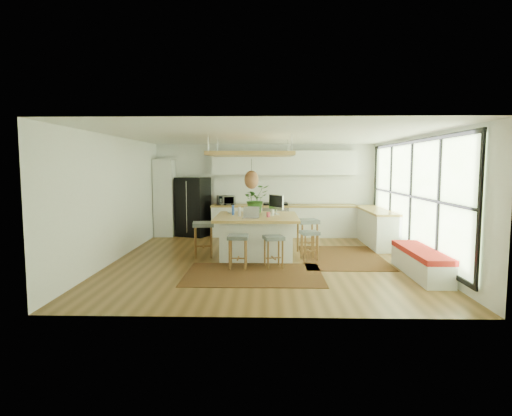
{
  "coord_description": "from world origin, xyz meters",
  "views": [
    {
      "loc": [
        0.04,
        -9.04,
        2.05
      ],
      "look_at": [
        -0.2,
        0.5,
        1.1
      ],
      "focal_mm": 29.44,
      "sensor_mm": 36.0,
      "label": 1
    }
  ],
  "objects_px": {
    "stool_right_front": "(309,244)",
    "microwave": "(226,199)",
    "island_plant": "(256,202)",
    "island": "(257,236)",
    "stool_left_side": "(203,241)",
    "stool_near_right": "(274,250)",
    "laptop": "(251,213)",
    "stool_near_left": "(238,251)",
    "monitor": "(276,203)",
    "stool_right_back": "(307,238)",
    "fridge": "(193,205)"
  },
  "relations": [
    {
      "from": "stool_near_left",
      "to": "stool_right_back",
      "type": "distance_m",
      "value": 2.22
    },
    {
      "from": "island",
      "to": "microwave",
      "type": "height_order",
      "value": "microwave"
    },
    {
      "from": "island_plant",
      "to": "microwave",
      "type": "bearing_deg",
      "value": 112.94
    },
    {
      "from": "monitor",
      "to": "microwave",
      "type": "bearing_deg",
      "value": 171.35
    },
    {
      "from": "laptop",
      "to": "monitor",
      "type": "height_order",
      "value": "monitor"
    },
    {
      "from": "laptop",
      "to": "island_plant",
      "type": "distance_m",
      "value": 1.05
    },
    {
      "from": "stool_right_front",
      "to": "microwave",
      "type": "height_order",
      "value": "microwave"
    },
    {
      "from": "laptop",
      "to": "microwave",
      "type": "relative_size",
      "value": 0.77
    },
    {
      "from": "stool_left_side",
      "to": "microwave",
      "type": "xyz_separation_m",
      "value": [
        0.24,
        2.87,
        0.74
      ]
    },
    {
      "from": "stool_right_back",
      "to": "laptop",
      "type": "xyz_separation_m",
      "value": [
        -1.31,
        -0.85,
        0.7
      ]
    },
    {
      "from": "stool_right_back",
      "to": "monitor",
      "type": "bearing_deg",
      "value": -174.89
    },
    {
      "from": "stool_right_front",
      "to": "laptop",
      "type": "height_order",
      "value": "laptop"
    },
    {
      "from": "stool_near_left",
      "to": "monitor",
      "type": "height_order",
      "value": "monitor"
    },
    {
      "from": "stool_right_front",
      "to": "monitor",
      "type": "xyz_separation_m",
      "value": [
        -0.72,
        0.67,
        0.83
      ]
    },
    {
      "from": "stool_left_side",
      "to": "monitor",
      "type": "xyz_separation_m",
      "value": [
        1.65,
        0.43,
        0.83
      ]
    },
    {
      "from": "monitor",
      "to": "island_plant",
      "type": "height_order",
      "value": "island_plant"
    },
    {
      "from": "fridge",
      "to": "stool_right_back",
      "type": "relative_size",
      "value": 2.15
    },
    {
      "from": "stool_near_left",
      "to": "microwave",
      "type": "distance_m",
      "value": 4.08
    },
    {
      "from": "stool_near_left",
      "to": "microwave",
      "type": "relative_size",
      "value": 1.4
    },
    {
      "from": "island",
      "to": "laptop",
      "type": "relative_size",
      "value": 4.91
    },
    {
      "from": "monitor",
      "to": "island_plant",
      "type": "xyz_separation_m",
      "value": [
        -0.49,
        0.26,
        0.0
      ]
    },
    {
      "from": "stool_left_side",
      "to": "island_plant",
      "type": "xyz_separation_m",
      "value": [
        1.16,
        0.69,
        0.84
      ]
    },
    {
      "from": "laptop",
      "to": "monitor",
      "type": "relative_size",
      "value": 0.74
    },
    {
      "from": "island",
      "to": "stool_left_side",
      "type": "xyz_separation_m",
      "value": [
        -1.21,
        -0.13,
        -0.11
      ]
    },
    {
      "from": "island",
      "to": "monitor",
      "type": "relative_size",
      "value": 3.65
    },
    {
      "from": "stool_near_right",
      "to": "stool_left_side",
      "type": "distance_m",
      "value": 1.86
    },
    {
      "from": "fridge",
      "to": "stool_right_front",
      "type": "relative_size",
      "value": 2.72
    },
    {
      "from": "stool_near_right",
      "to": "stool_near_left",
      "type": "bearing_deg",
      "value": -172.22
    },
    {
      "from": "island_plant",
      "to": "monitor",
      "type": "bearing_deg",
      "value": -27.8
    },
    {
      "from": "island",
      "to": "stool_near_right",
      "type": "height_order",
      "value": "island"
    },
    {
      "from": "stool_right_back",
      "to": "monitor",
      "type": "xyz_separation_m",
      "value": [
        -0.75,
        -0.07,
        0.83
      ]
    },
    {
      "from": "island_plant",
      "to": "laptop",
      "type": "bearing_deg",
      "value": -94.25
    },
    {
      "from": "stool_near_right",
      "to": "island_plant",
      "type": "distance_m",
      "value": 1.93
    },
    {
      "from": "stool_near_left",
      "to": "stool_near_right",
      "type": "xyz_separation_m",
      "value": [
        0.71,
        0.1,
        0.0
      ]
    },
    {
      "from": "microwave",
      "to": "stool_near_right",
      "type": "bearing_deg",
      "value": -89.3
    },
    {
      "from": "stool_right_back",
      "to": "stool_near_left",
      "type": "bearing_deg",
      "value": -133.96
    },
    {
      "from": "fridge",
      "to": "stool_near_left",
      "type": "distance_m",
      "value": 4.31
    },
    {
      "from": "fridge",
      "to": "island_plant",
      "type": "xyz_separation_m",
      "value": [
        1.9,
        -2.18,
        0.27
      ]
    },
    {
      "from": "stool_right_front",
      "to": "stool_near_left",
      "type": "bearing_deg",
      "value": -150.44
    },
    {
      "from": "microwave",
      "to": "island_plant",
      "type": "bearing_deg",
      "value": -85.36
    },
    {
      "from": "stool_left_side",
      "to": "island_plant",
      "type": "height_order",
      "value": "island_plant"
    },
    {
      "from": "stool_left_side",
      "to": "microwave",
      "type": "height_order",
      "value": "microwave"
    },
    {
      "from": "stool_right_front",
      "to": "island_plant",
      "type": "bearing_deg",
      "value": 142.57
    },
    {
      "from": "island",
      "to": "stool_near_right",
      "type": "bearing_deg",
      "value": -71.96
    },
    {
      "from": "stool_near_right",
      "to": "stool_right_front",
      "type": "distance_m",
      "value": 1.11
    },
    {
      "from": "laptop",
      "to": "microwave",
      "type": "xyz_separation_m",
      "value": [
        -0.85,
        3.22,
        0.04
      ]
    },
    {
      "from": "stool_near_right",
      "to": "monitor",
      "type": "bearing_deg",
      "value": 86.9
    },
    {
      "from": "monitor",
      "to": "microwave",
      "type": "xyz_separation_m",
      "value": [
        -1.41,
        2.44,
        -0.1
      ]
    },
    {
      "from": "microwave",
      "to": "island_plant",
      "type": "relative_size",
      "value": 0.73
    },
    {
      "from": "fridge",
      "to": "stool_right_front",
      "type": "xyz_separation_m",
      "value": [
        3.11,
        -3.1,
        -0.57
      ]
    }
  ]
}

